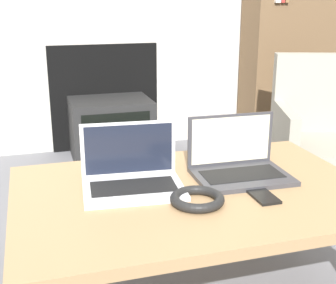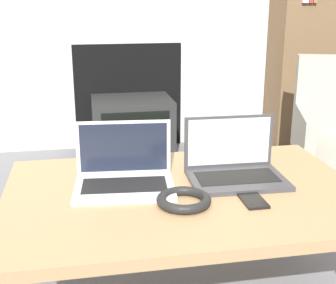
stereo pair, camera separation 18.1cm
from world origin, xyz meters
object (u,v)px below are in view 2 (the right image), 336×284
laptop_right (234,166)px  tv (132,127)px  phone (253,200)px  headphones (184,200)px  laptop_left (124,173)px

laptop_right → tv: (-0.18, 1.64, -0.30)m
phone → headphones: bearing=175.0°
phone → tv: (-0.18, 1.85, -0.26)m
laptop_right → headphones: bearing=-138.2°
laptop_right → headphones: 0.29m
laptop_left → laptop_right: 0.39m
laptop_left → phone: (0.38, -0.21, -0.04)m
laptop_right → headphones: size_ratio=1.97×
laptop_right → headphones: laptop_right is taller
tv → laptop_left: bearing=-97.2°
laptop_left → tv: (0.21, 1.64, -0.30)m
laptop_right → tv: 1.68m
headphones → phone: bearing=-5.0°
tv → laptop_right: bearing=-83.7°
laptop_right → phone: bearing=-90.0°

